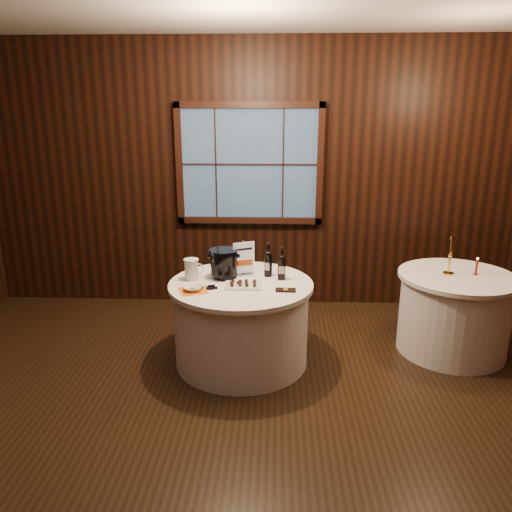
{
  "coord_description": "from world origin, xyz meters",
  "views": [
    {
      "loc": [
        0.31,
        -3.15,
        2.26
      ],
      "look_at": [
        0.14,
        0.9,
        1.05
      ],
      "focal_mm": 35.0,
      "sensor_mm": 36.0,
      "label": 1
    }
  ],
  "objects_px": {
    "glass_pitcher": "(192,269)",
    "chocolate_plate": "(243,285)",
    "cracker_bowl": "(193,288)",
    "red_candle": "(476,268)",
    "main_table": "(241,322)",
    "sign_stand": "(243,264)",
    "port_bottle_left": "(268,262)",
    "port_bottle_right": "(282,265)",
    "brass_candlestick": "(450,261)",
    "grape_bunch": "(212,287)",
    "chocolate_box": "(286,290)",
    "ice_bucket": "(224,263)",
    "side_table": "(454,313)"
  },
  "relations": [
    {
      "from": "chocolate_plate",
      "to": "cracker_bowl",
      "type": "relative_size",
      "value": 2.05
    },
    {
      "from": "port_bottle_left",
      "to": "grape_bunch",
      "type": "bearing_deg",
      "value": -121.24
    },
    {
      "from": "port_bottle_right",
      "to": "red_candle",
      "type": "bearing_deg",
      "value": 6.65
    },
    {
      "from": "main_table",
      "to": "cracker_bowl",
      "type": "bearing_deg",
      "value": -151.06
    },
    {
      "from": "chocolate_box",
      "to": "brass_candlestick",
      "type": "relative_size",
      "value": 0.47
    },
    {
      "from": "main_table",
      "to": "chocolate_box",
      "type": "height_order",
      "value": "chocolate_box"
    },
    {
      "from": "sign_stand",
      "to": "chocolate_plate",
      "type": "distance_m",
      "value": 0.31
    },
    {
      "from": "port_bottle_left",
      "to": "ice_bucket",
      "type": "distance_m",
      "value": 0.41
    },
    {
      "from": "port_bottle_left",
      "to": "red_candle",
      "type": "bearing_deg",
      "value": 23.81
    },
    {
      "from": "main_table",
      "to": "ice_bucket",
      "type": "distance_m",
      "value": 0.56
    },
    {
      "from": "side_table",
      "to": "red_candle",
      "type": "bearing_deg",
      "value": -2.87
    },
    {
      "from": "ice_bucket",
      "to": "brass_candlestick",
      "type": "bearing_deg",
      "value": 4.76
    },
    {
      "from": "main_table",
      "to": "sign_stand",
      "type": "distance_m",
      "value": 0.53
    },
    {
      "from": "glass_pitcher",
      "to": "chocolate_plate",
      "type": "bearing_deg",
      "value": -37.68
    },
    {
      "from": "chocolate_plate",
      "to": "chocolate_box",
      "type": "relative_size",
      "value": 1.86
    },
    {
      "from": "chocolate_plate",
      "to": "grape_bunch",
      "type": "bearing_deg",
      "value": -164.15
    },
    {
      "from": "port_bottle_left",
      "to": "red_candle",
      "type": "relative_size",
      "value": 1.84
    },
    {
      "from": "sign_stand",
      "to": "brass_candlestick",
      "type": "height_order",
      "value": "brass_candlestick"
    },
    {
      "from": "chocolate_box",
      "to": "port_bottle_left",
      "type": "bearing_deg",
      "value": 113.45
    },
    {
      "from": "sign_stand",
      "to": "port_bottle_left",
      "type": "distance_m",
      "value": 0.23
    },
    {
      "from": "chocolate_plate",
      "to": "chocolate_box",
      "type": "distance_m",
      "value": 0.38
    },
    {
      "from": "chocolate_box",
      "to": "chocolate_plate",
      "type": "bearing_deg",
      "value": 167.64
    },
    {
      "from": "sign_stand",
      "to": "chocolate_box",
      "type": "bearing_deg",
      "value": -69.43
    },
    {
      "from": "port_bottle_right",
      "to": "chocolate_box",
      "type": "xyz_separation_m",
      "value": [
        0.03,
        -0.3,
        -0.12
      ]
    },
    {
      "from": "glass_pitcher",
      "to": "brass_candlestick",
      "type": "xyz_separation_m",
      "value": [
        2.35,
        0.23,
        0.04
      ]
    },
    {
      "from": "sign_stand",
      "to": "glass_pitcher",
      "type": "bearing_deg",
      "value": 171.52
    },
    {
      "from": "chocolate_box",
      "to": "brass_candlestick",
      "type": "distance_m",
      "value": 1.6
    },
    {
      "from": "port_bottle_left",
      "to": "red_candle",
      "type": "height_order",
      "value": "port_bottle_left"
    },
    {
      "from": "port_bottle_left",
      "to": "grape_bunch",
      "type": "relative_size",
      "value": 2.04
    },
    {
      "from": "port_bottle_right",
      "to": "chocolate_plate",
      "type": "bearing_deg",
      "value": -147.27
    },
    {
      "from": "chocolate_plate",
      "to": "brass_candlestick",
      "type": "distance_m",
      "value": 1.93
    },
    {
      "from": "port_bottle_right",
      "to": "cracker_bowl",
      "type": "bearing_deg",
      "value": -155.88
    },
    {
      "from": "sign_stand",
      "to": "cracker_bowl",
      "type": "bearing_deg",
      "value": -158.28
    },
    {
      "from": "side_table",
      "to": "ice_bucket",
      "type": "height_order",
      "value": "ice_bucket"
    },
    {
      "from": "port_bottle_right",
      "to": "ice_bucket",
      "type": "relative_size",
      "value": 1.15
    },
    {
      "from": "main_table",
      "to": "grape_bunch",
      "type": "distance_m",
      "value": 0.5
    },
    {
      "from": "side_table",
      "to": "glass_pitcher",
      "type": "xyz_separation_m",
      "value": [
        -2.45,
        -0.23,
        0.48
      ]
    },
    {
      "from": "ice_bucket",
      "to": "glass_pitcher",
      "type": "bearing_deg",
      "value": -167.69
    },
    {
      "from": "port_bottle_left",
      "to": "chocolate_plate",
      "type": "relative_size",
      "value": 0.98
    },
    {
      "from": "port_bottle_left",
      "to": "cracker_bowl",
      "type": "xyz_separation_m",
      "value": [
        -0.63,
        -0.41,
        -0.11
      ]
    },
    {
      "from": "ice_bucket",
      "to": "chocolate_plate",
      "type": "relative_size",
      "value": 0.82
    },
    {
      "from": "cracker_bowl",
      "to": "red_candle",
      "type": "bearing_deg",
      "value": 11.31
    },
    {
      "from": "sign_stand",
      "to": "brass_candlestick",
      "type": "relative_size",
      "value": 0.9
    },
    {
      "from": "sign_stand",
      "to": "glass_pitcher",
      "type": "relative_size",
      "value": 1.73
    },
    {
      "from": "port_bottle_left",
      "to": "chocolate_box",
      "type": "bearing_deg",
      "value": -47.11
    },
    {
      "from": "side_table",
      "to": "glass_pitcher",
      "type": "distance_m",
      "value": 2.5
    },
    {
      "from": "ice_bucket",
      "to": "cracker_bowl",
      "type": "distance_m",
      "value": 0.43
    },
    {
      "from": "side_table",
      "to": "cracker_bowl",
      "type": "bearing_deg",
      "value": -167.81
    },
    {
      "from": "chocolate_plate",
      "to": "cracker_bowl",
      "type": "bearing_deg",
      "value": -164.4
    },
    {
      "from": "red_candle",
      "to": "cracker_bowl",
      "type": "bearing_deg",
      "value": -168.69
    }
  ]
}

